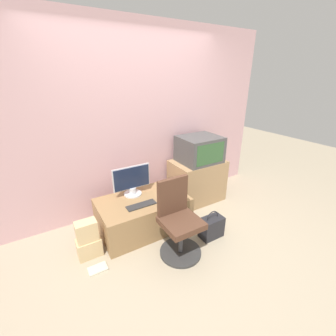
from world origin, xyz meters
name	(u,v)px	position (x,y,z in m)	size (l,w,h in m)	color
ground_plane	(188,254)	(0.00, 0.00, 0.00)	(12.00, 12.00, 0.00)	tan
wall_back	(136,123)	(0.00, 1.32, 1.30)	(4.40, 0.05, 2.60)	#CC9EA3
desk	(143,213)	(-0.22, 0.73, 0.22)	(1.14, 0.70, 0.44)	#937047
side_stand	(197,180)	(0.86, 0.97, 0.34)	(0.81, 0.56, 0.67)	#A37F56
main_monitor	(132,181)	(-0.28, 0.91, 0.63)	(0.51, 0.23, 0.40)	silver
keyboard	(141,205)	(-0.30, 0.59, 0.45)	(0.37, 0.12, 0.01)	#2D2D2D
mouse	(160,199)	(-0.04, 0.58, 0.46)	(0.06, 0.03, 0.04)	black
crt_tv	(200,149)	(0.86, 0.95, 0.87)	(0.61, 0.53, 0.39)	#474747
office_chair	(179,223)	(-0.07, 0.12, 0.39)	(0.48, 0.48, 0.89)	#333333
cardboard_box_lower	(89,247)	(-0.98, 0.58, 0.11)	(0.26, 0.18, 0.22)	#D1B27F
cardboard_box_upper	(87,231)	(-0.98, 0.58, 0.34)	(0.23, 0.15, 0.23)	#D1B27F
handbag	(211,227)	(0.44, 0.11, 0.14)	(0.30, 0.17, 0.38)	#232328
book	(98,269)	(-0.96, 0.32, 0.01)	(0.20, 0.13, 0.02)	beige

